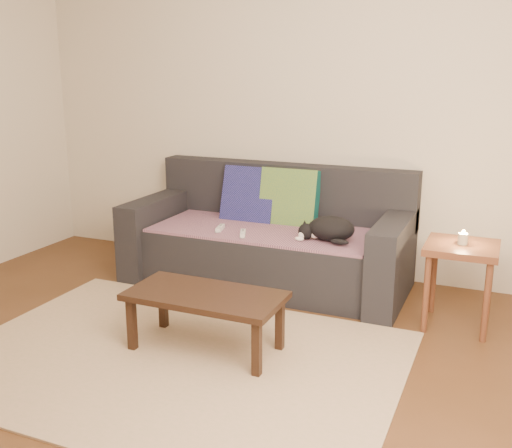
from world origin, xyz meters
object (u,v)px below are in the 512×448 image
Objects in this scene: cat at (329,229)px; wii_remote_b at (243,233)px; sofa at (269,243)px; side_table at (461,259)px; coffee_table at (205,300)px; wii_remote_a at (220,228)px.

cat is 2.88× the size of wii_remote_b.
sofa reaches higher than side_table.
side_table is 1.61m from coffee_table.
coffee_table is (0.40, -0.99, -0.14)m from wii_remote_a.
sofa is 0.36m from wii_remote_b.
side_table reaches higher than coffee_table.
side_table is at bearing -111.14° from wii_remote_b.
sofa is 4.86× the size of cat.
wii_remote_a is at bearing 178.33° from side_table.
coffee_table is (-1.31, -0.94, -0.14)m from side_table.
coffee_table is (-0.42, -1.05, -0.21)m from cat.
sofa reaches higher than wii_remote_a.
wii_remote_a is (-0.29, -0.25, 0.15)m from sofa.
cat reaches higher than wii_remote_a.
coffee_table is at bearing -170.16° from wii_remote_a.
wii_remote_b is (-0.08, -0.32, 0.15)m from sofa.
wii_remote_a and wii_remote_b have the same top height.
sofa is 14.00× the size of wii_remote_a.
cat reaches higher than wii_remote_b.
cat is 1.15m from coffee_table.
side_table reaches higher than wii_remote_b.
sofa is at bearing 178.21° from cat.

